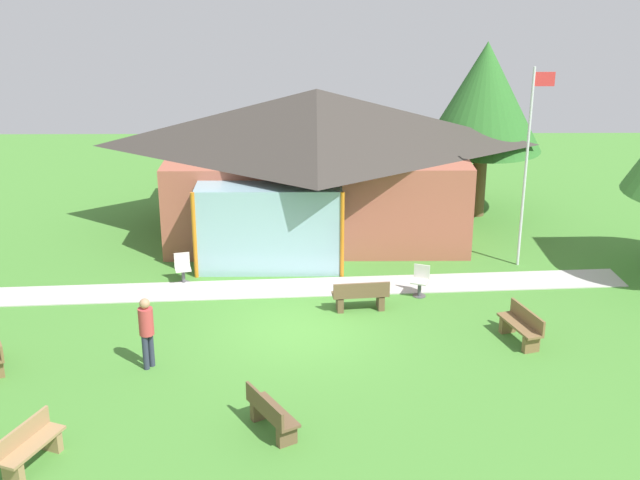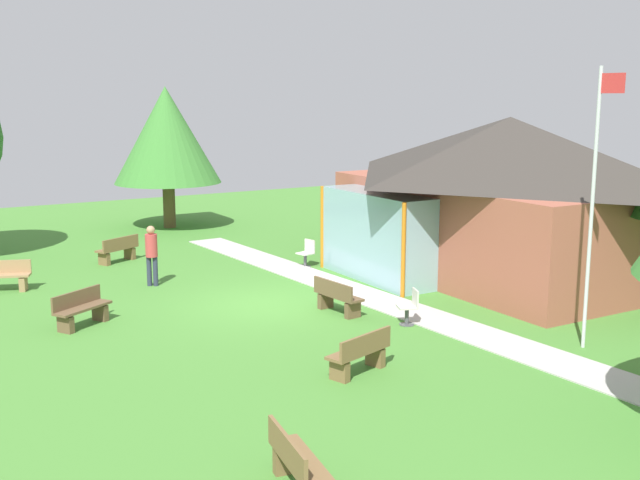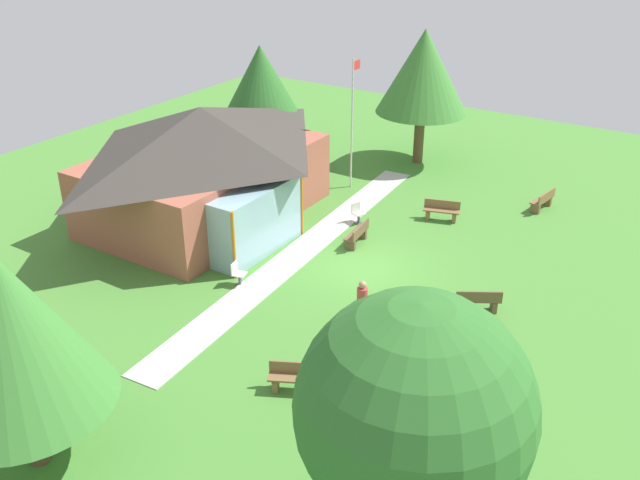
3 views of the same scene
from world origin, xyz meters
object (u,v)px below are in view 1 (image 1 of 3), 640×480
at_px(pavilion, 315,158).
at_px(patio_chair_west, 183,269).
at_px(bench_mid_right, 521,327).
at_px(bench_front_center, 271,415).
at_px(bench_front_left, 30,447).
at_px(visitor_strolling_lawn, 146,328).
at_px(flagpole, 528,160).
at_px(patio_chair_lawn_spare, 420,281).
at_px(tree_behind_pavilion_right, 485,97).
at_px(bench_rear_near_path, 361,296).

bearing_deg(pavilion, patio_chair_west, -129.75).
relative_size(bench_mid_right, bench_front_center, 1.03).
distance_m(bench_front_left, visitor_strolling_lawn, 4.13).
distance_m(flagpole, patio_chair_lawn_spare, 4.89).
xyz_separation_m(patio_chair_west, visitor_strolling_lawn, (-0.07, -5.02, 0.61)).
bearing_deg(tree_behind_pavilion_right, patio_chair_lawn_spare, -112.38).
bearing_deg(visitor_strolling_lawn, flagpole, -24.32).
xyz_separation_m(patio_chair_lawn_spare, tree_behind_pavilion_right, (2.89, 7.01, 3.81)).
distance_m(bench_front_center, tree_behind_pavilion_right, 15.78).
bearing_deg(bench_rear_near_path, flagpole, 26.41).
relative_size(pavilion, patio_chair_west, 12.14).
relative_size(pavilion, tree_behind_pavilion_right, 1.72).
height_order(patio_chair_west, tree_behind_pavilion_right, tree_behind_pavilion_right).
height_order(flagpole, bench_rear_near_path, flagpole).
bearing_deg(bench_mid_right, visitor_strolling_lawn, 80.32).
height_order(bench_mid_right, bench_front_center, same).
bearing_deg(pavilion, flagpole, -28.35).
distance_m(pavilion, tree_behind_pavilion_right, 6.21).
bearing_deg(bench_front_center, visitor_strolling_lawn, -163.75).
relative_size(pavilion, visitor_strolling_lawn, 6.00).
bearing_deg(flagpole, bench_rear_near_path, -147.24).
distance_m(pavilion, patio_chair_lawn_spare, 6.60).
bearing_deg(patio_chair_west, patio_chair_lawn_spare, 158.02).
bearing_deg(pavilion, tree_behind_pavilion_right, 14.06).
relative_size(flagpole, tree_behind_pavilion_right, 0.98).
height_order(bench_front_left, bench_mid_right, same).
bearing_deg(patio_chair_lawn_spare, visitor_strolling_lawn, 52.15).
relative_size(patio_chair_west, tree_behind_pavilion_right, 0.14).
xyz_separation_m(flagpole, bench_front_left, (-11.59, -10.06, -2.87)).
bearing_deg(bench_mid_right, bench_rear_near_path, 46.83).
xyz_separation_m(pavilion, bench_front_center, (-0.94, -12.31, -2.06)).
relative_size(bench_rear_near_path, patio_chair_west, 1.79).
bearing_deg(bench_front_left, pavilion, 179.71).
relative_size(bench_front_left, bench_mid_right, 1.00).
distance_m(patio_chair_west, tree_behind_pavilion_right, 11.95).
xyz_separation_m(bench_rear_near_path, patio_chair_west, (-5.00, 1.95, 0.01)).
distance_m(bench_front_center, patio_chair_west, 8.24).
height_order(flagpole, patio_chair_west, flagpole).
xyz_separation_m(bench_front_left, tree_behind_pavilion_right, (11.20, 14.84, 3.82)).
xyz_separation_m(bench_front_center, patio_chair_lawn_spare, (3.83, 6.74, 0.01)).
relative_size(bench_rear_near_path, bench_front_center, 1.02).
relative_size(bench_front_left, bench_rear_near_path, 1.01).
distance_m(bench_rear_near_path, bench_mid_right, 4.27).
distance_m(patio_chair_lawn_spare, patio_chair_west, 6.77).
height_order(patio_chair_lawn_spare, visitor_strolling_lawn, visitor_strolling_lawn).
distance_m(flagpole, bench_mid_right, 5.93).
height_order(flagpole, tree_behind_pavilion_right, tree_behind_pavilion_right).
bearing_deg(bench_rear_near_path, patio_chair_lawn_spare, 23.17).
distance_m(bench_mid_right, bench_front_center, 7.15).
relative_size(flagpole, visitor_strolling_lawn, 3.43).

